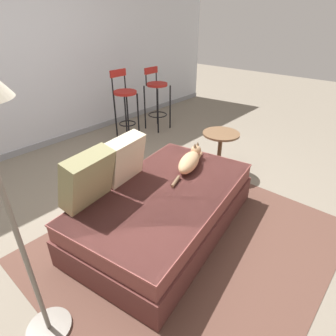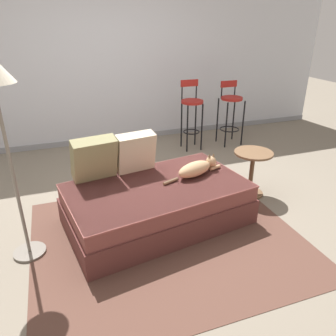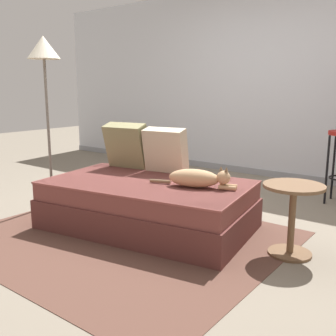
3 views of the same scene
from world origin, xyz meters
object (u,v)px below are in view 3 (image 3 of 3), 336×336
(cat, at_px, (198,178))
(floor_lamp, at_px, (44,64))
(side_table, at_px, (292,209))
(throw_pillow_corner, at_px, (127,145))
(couch, at_px, (148,204))
(throw_pillow_middle, at_px, (166,150))

(cat, distance_m, floor_lamp, 1.96)
(side_table, xyz_separation_m, floor_lamp, (-2.46, -0.30, 1.10))
(throw_pillow_corner, height_order, side_table, throw_pillow_corner)
(couch, distance_m, throw_pillow_corner, 0.77)
(cat, bearing_deg, couch, -169.52)
(cat, bearing_deg, floor_lamp, -173.81)
(side_table, bearing_deg, throw_pillow_corner, 175.66)
(floor_lamp, bearing_deg, cat, 6.19)
(cat, xyz_separation_m, side_table, (0.76, 0.11, -0.15))
(throw_pillow_middle, relative_size, cat, 0.60)
(cat, bearing_deg, throw_pillow_corner, 166.36)
(throw_pillow_middle, relative_size, floor_lamp, 0.25)
(couch, xyz_separation_m, floor_lamp, (-1.24, -0.10, 1.24))
(couch, height_order, cat, cat)
(couch, relative_size, cat, 2.63)
(side_table, bearing_deg, couch, -170.82)
(couch, height_order, side_table, side_table)
(throw_pillow_corner, relative_size, throw_pillow_middle, 1.07)
(couch, xyz_separation_m, side_table, (1.22, 0.20, 0.13))
(throw_pillow_middle, xyz_separation_m, cat, (0.57, -0.32, -0.14))
(couch, distance_m, side_table, 1.24)
(throw_pillow_corner, xyz_separation_m, throw_pillow_middle, (0.44, 0.07, -0.01))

